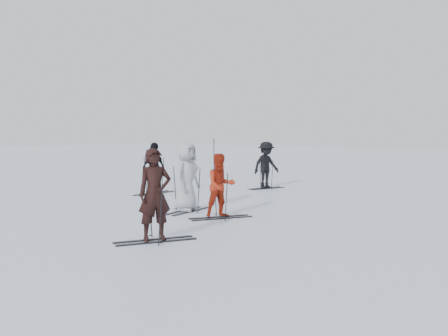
# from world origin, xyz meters

# --- Properties ---
(ground) EXTENTS (120.00, 120.00, 0.00)m
(ground) POSITION_xyz_m (0.00, 0.00, 0.00)
(ground) COLOR silver
(ground) RESTS_ON ground
(skier_near_dark) EXTENTS (0.69, 0.75, 1.72)m
(skier_near_dark) POSITION_xyz_m (1.89, -4.27, 0.86)
(skier_near_dark) COLOR black
(skier_near_dark) RESTS_ON ground
(skier_red) EXTENTS (0.89, 0.93, 1.51)m
(skier_red) POSITION_xyz_m (1.51, -1.46, 0.76)
(skier_red) COLOR #A72812
(skier_red) RESTS_ON ground
(skier_grey) EXTENTS (0.61, 0.90, 1.77)m
(skier_grey) POSITION_xyz_m (0.21, -1.09, 0.88)
(skier_grey) COLOR #AEB4B8
(skier_grey) RESTS_ON ground
(skier_uphill_left) EXTENTS (0.44, 1.00, 1.69)m
(skier_uphill_left) POSITION_xyz_m (-3.04, 1.36, 0.84)
(skier_uphill_left) COLOR black
(skier_uphill_left) RESTS_ON ground
(skier_uphill_far) EXTENTS (1.00, 1.25, 1.69)m
(skier_uphill_far) POSITION_xyz_m (-0.62, 4.77, 0.84)
(skier_uphill_far) COLOR black
(skier_uphill_far) RESTS_ON ground
(skis_near_dark) EXTENTS (1.79, 1.57, 1.16)m
(skis_near_dark) POSITION_xyz_m (1.89, -4.27, 0.58)
(skis_near_dark) COLOR black
(skis_near_dark) RESTS_ON ground
(skis_red) EXTENTS (1.78, 1.58, 1.16)m
(skis_red) POSITION_xyz_m (1.51, -1.46, 0.58)
(skis_red) COLOR black
(skis_red) RESTS_ON ground
(skis_grey) EXTENTS (1.70, 0.97, 1.20)m
(skis_grey) POSITION_xyz_m (0.21, -1.09, 0.60)
(skis_grey) COLOR black
(skis_grey) RESTS_ON ground
(skis_uphill_left) EXTENTS (1.75, 0.96, 1.26)m
(skis_uphill_left) POSITION_xyz_m (-3.04, 1.36, 0.63)
(skis_uphill_left) COLOR black
(skis_uphill_left) RESTS_ON ground
(skis_uphill_far) EXTENTS (1.74, 1.35, 1.13)m
(skis_uphill_far) POSITION_xyz_m (-0.62, 4.77, 0.56)
(skis_uphill_far) COLOR black
(skis_uphill_far) RESTS_ON ground
(piste_marker) EXTENTS (0.04, 0.04, 1.78)m
(piste_marker) POSITION_xyz_m (-4.93, 7.71, 0.89)
(piste_marker) COLOR black
(piste_marker) RESTS_ON ground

